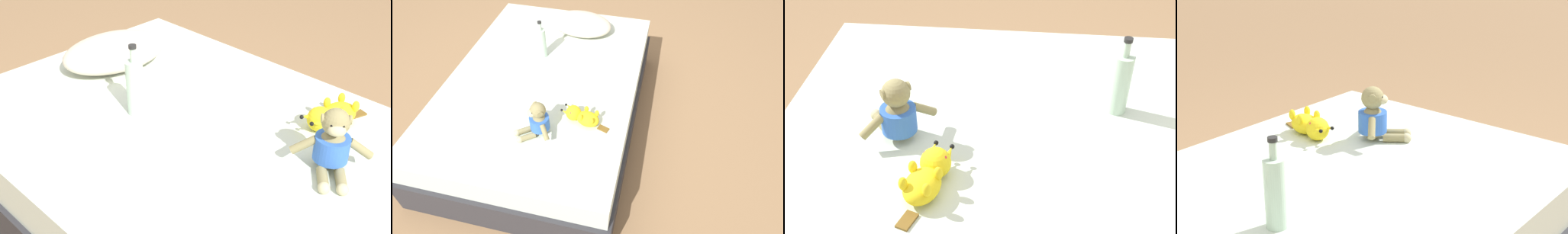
% 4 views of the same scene
% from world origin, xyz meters
% --- Properties ---
extents(ground_plane, '(16.00, 16.00, 0.00)m').
position_xyz_m(ground_plane, '(0.00, 0.00, 0.00)').
color(ground_plane, '#93704C').
extents(bed, '(1.40, 2.01, 0.46)m').
position_xyz_m(bed, '(0.00, 0.00, 0.23)').
color(bed, '#2D2D33').
rests_on(bed, ground_plane).
extents(pillow, '(0.55, 0.41, 0.14)m').
position_xyz_m(pillow, '(0.12, 0.66, 0.53)').
color(pillow, beige).
rests_on(pillow, bed).
extents(plush_monkey, '(0.25, 0.26, 0.24)m').
position_xyz_m(plush_monkey, '(0.14, -0.51, 0.56)').
color(plush_monkey, '#8E8456').
rests_on(plush_monkey, bed).
extents(plush_yellow_creature, '(0.33, 0.15, 0.10)m').
position_xyz_m(plush_yellow_creature, '(0.38, -0.37, 0.51)').
color(plush_yellow_creature, yellow).
rests_on(plush_yellow_creature, bed).
extents(glass_bottle, '(0.07, 0.07, 0.30)m').
position_xyz_m(glass_bottle, '(-0.09, 0.25, 0.58)').
color(glass_bottle, '#B2D1B7').
rests_on(glass_bottle, bed).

